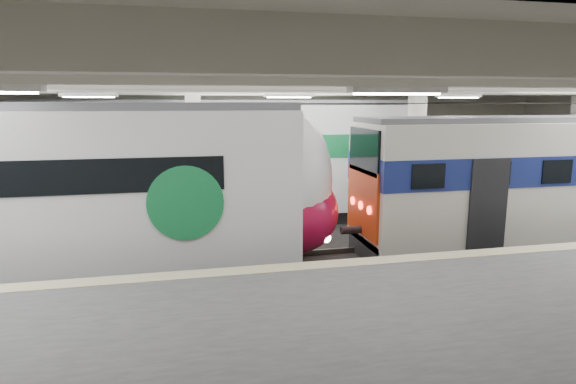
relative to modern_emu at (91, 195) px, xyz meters
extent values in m
cube|color=black|center=(5.80, 0.00, -2.38)|extent=(36.00, 24.00, 0.10)
cube|color=silver|center=(5.80, 0.00, 3.22)|extent=(36.00, 24.00, 0.20)
cube|color=beige|center=(5.80, 10.00, 0.42)|extent=(30.00, 0.10, 5.50)
cube|color=#4B4B4E|center=(5.80, -6.50, -1.78)|extent=(30.00, 7.00, 1.10)
cube|color=beige|center=(5.80, -3.25, -1.22)|extent=(30.00, 0.50, 0.02)
cube|color=beige|center=(2.80, 3.00, 0.42)|extent=(0.50, 0.50, 5.50)
cube|color=beige|center=(10.80, 3.00, 0.42)|extent=(0.50, 0.50, 5.50)
cube|color=beige|center=(17.80, 3.00, 0.42)|extent=(0.50, 0.50, 5.50)
cube|color=beige|center=(5.80, 0.00, 2.92)|extent=(30.00, 18.00, 0.50)
cube|color=#59544C|center=(5.80, 0.00, -2.25)|extent=(30.00, 1.52, 0.16)
cube|color=#59544C|center=(5.80, 5.50, -2.25)|extent=(30.00, 1.52, 0.16)
cylinder|color=black|center=(5.80, 0.00, 2.37)|extent=(30.00, 0.03, 0.03)
cylinder|color=black|center=(5.80, 5.50, 2.37)|extent=(30.00, 0.03, 0.03)
cube|color=white|center=(5.80, -2.00, 2.59)|extent=(26.00, 8.40, 0.12)
cube|color=white|center=(-1.33, 0.00, 0.19)|extent=(13.46, 3.00, 4.04)
ellipsoid|color=white|center=(5.40, 0.00, 0.19)|extent=(2.38, 2.94, 3.96)
ellipsoid|color=#A80E35|center=(5.52, 0.00, -0.70)|extent=(2.53, 3.00, 2.42)
cylinder|color=#177F42|center=(2.44, -1.53, -0.01)|extent=(1.86, 0.06, 1.86)
cube|color=#4C4C51|center=(-1.33, 0.00, 2.31)|extent=(13.46, 2.46, 0.20)
cube|color=black|center=(-1.33, 0.00, -1.98)|extent=(13.46, 2.10, 0.70)
cube|color=beige|center=(14.05, 0.00, -0.01)|extent=(12.77, 2.80, 3.64)
cube|color=navy|center=(14.05, 0.00, 0.43)|extent=(12.81, 2.86, 0.88)
cube|color=#AC2E0B|center=(7.62, 0.00, -0.52)|extent=(0.08, 2.38, 2.00)
cube|color=black|center=(7.62, 0.00, 1.01)|extent=(0.08, 2.24, 1.31)
cube|color=#4C4C51|center=(14.05, 0.00, 1.89)|extent=(12.77, 2.18, 0.16)
cube|color=black|center=(14.05, 0.00, -1.98)|extent=(12.77, 1.96, 0.70)
cube|color=white|center=(3.61, 5.50, 0.23)|extent=(15.19, 3.14, 4.12)
cube|color=#177F42|center=(3.61, 5.50, 0.77)|extent=(15.23, 3.20, 0.87)
cube|color=#4C4C51|center=(3.61, 5.50, 2.40)|extent=(15.19, 2.59, 0.16)
cube|color=black|center=(3.61, 5.50, -2.03)|extent=(15.19, 2.81, 0.60)
camera|label=1|loc=(2.43, -13.27, 2.45)|focal=30.00mm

